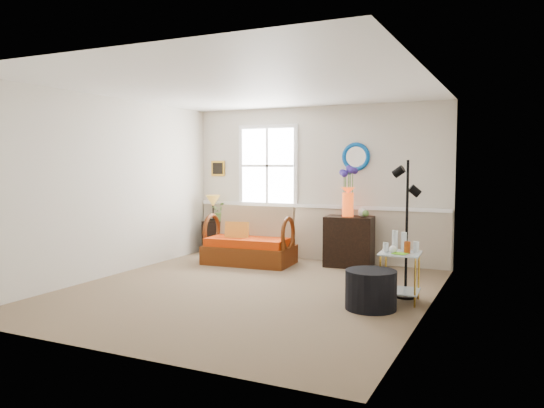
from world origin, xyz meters
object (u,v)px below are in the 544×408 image
at_px(loveseat, 249,236).
at_px(ottoman, 371,290).
at_px(side_table, 400,277).
at_px(lamp_stand, 214,237).
at_px(cabinet, 349,241).
at_px(floor_lamp, 407,229).

height_order(loveseat, ottoman, loveseat).
relative_size(loveseat, side_table, 2.39).
distance_m(loveseat, side_table, 3.06).
xyz_separation_m(lamp_stand, cabinet, (2.61, -0.16, 0.10)).
relative_size(cabinet, ottoman, 1.39).
distance_m(floor_lamp, ottoman, 0.96).
distance_m(lamp_stand, cabinet, 2.62).
relative_size(loveseat, floor_lamp, 0.84).
xyz_separation_m(side_table, ottoman, (-0.23, -0.45, -0.07)).
bearing_deg(loveseat, side_table, -30.70).
relative_size(lamp_stand, side_table, 1.01).
relative_size(lamp_stand, ottoman, 1.03).
bearing_deg(side_table, ottoman, -116.63).
height_order(lamp_stand, cabinet, cabinet).
xyz_separation_m(side_table, floor_lamp, (0.02, 0.23, 0.55)).
relative_size(floor_lamp, ottoman, 2.92).
height_order(cabinet, ottoman, cabinet).
bearing_deg(floor_lamp, cabinet, 133.11).
relative_size(cabinet, floor_lamp, 0.48).
distance_m(cabinet, side_table, 2.20).
xyz_separation_m(lamp_stand, ottoman, (3.57, -2.46, -0.08)).
height_order(lamp_stand, ottoman, lamp_stand).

